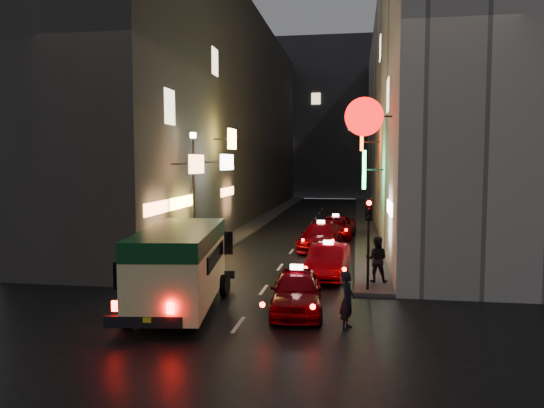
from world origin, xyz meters
The scene contains 15 objects.
ground centered at (0.00, 0.00, 0.00)m, with size 120.00×120.00×0.00m, color black.
building_left centered at (-8.00, 33.99, 9.00)m, with size 7.60×52.00×18.00m.
building_right centered at (8.00, 33.99, 9.00)m, with size 8.01×52.00×18.00m.
building_far centered at (0.00, 66.00, 11.00)m, with size 30.00×10.00×22.00m, color #303135.
sidewalk_left centered at (-4.25, 34.00, 0.07)m, with size 1.50×52.00×0.15m, color #413F3D.
sidewalk_right centered at (4.25, 34.00, 0.07)m, with size 1.50×52.00×0.15m, color #413F3D.
minibus centered at (-2.25, 5.29, 1.75)m, with size 3.10×6.71×2.78m.
taxi_near centered at (1.61, 5.69, 0.83)m, with size 2.59×5.39×1.83m.
taxi_second centered at (2.36, 11.14, 0.84)m, with size 2.54×5.44×1.86m.
taxi_third centered at (1.57, 18.38, 0.88)m, with size 2.78×5.72×1.93m.
taxi_far centered at (2.22, 23.18, 0.83)m, with size 2.54×5.35×1.82m.
pedestrian_crossing centered at (3.30, 4.17, 0.98)m, with size 0.65×0.42×1.96m, color black.
pedestrian_sidewalk centered at (4.37, 9.96, 1.19)m, with size 0.79×0.49×2.09m, color black.
traffic_light centered at (4.00, 8.47, 2.69)m, with size 0.26×0.43×3.50m.
lamp_post centered at (-4.20, 13.00, 3.72)m, with size 0.28×0.28×6.22m.
Camera 1 is at (3.52, -11.52, 4.99)m, focal length 35.00 mm.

